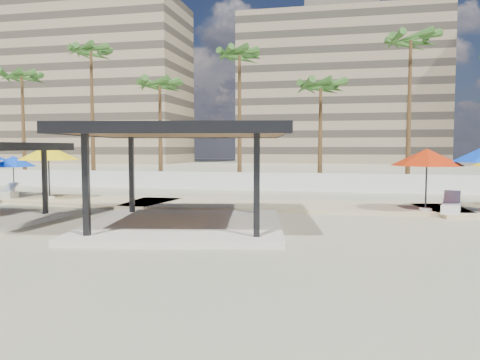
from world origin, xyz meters
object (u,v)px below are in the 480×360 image
Objects in this scene: umbrella_a at (13,161)px; lounger_c at (451,207)px; umbrella_c at (427,157)px; pavilion_central at (184,168)px.

lounger_c is at bearing -5.15° from umbrella_a.
umbrella_a is 22.10m from umbrella_c.
lounger_c is (10.15, 5.35, -1.81)m from pavilion_central.
umbrella_a is at bearing 174.48° from umbrella_c.
pavilion_central reaches higher than umbrella_c.
umbrella_a is 0.80× the size of umbrella_c.
umbrella_a is 23.20m from lounger_c.
umbrella_c is (21.99, -2.13, 0.37)m from umbrella_a.
umbrella_c reaches higher than umbrella_a.
umbrella_c is 1.44× the size of lounger_c.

